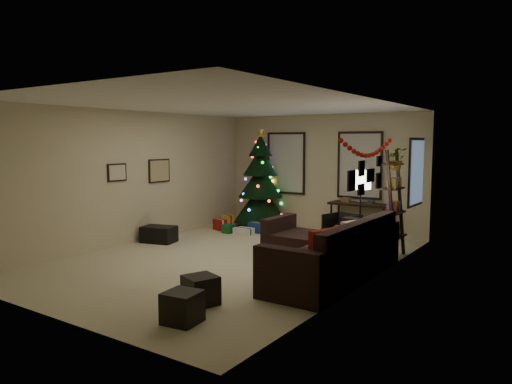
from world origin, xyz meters
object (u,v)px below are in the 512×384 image
christmas_tree (260,185)px  desk (360,207)px  sofa (328,254)px  bookshelf (394,205)px  desk_chair (342,227)px

christmas_tree → desk: (2.51, 0.18, -0.36)m
sofa → bookshelf: size_ratio=1.55×
christmas_tree → sofa: bearing=-42.2°
bookshelf → christmas_tree: bearing=161.5°
christmas_tree → desk: size_ratio=1.80×
christmas_tree → sofa: size_ratio=0.82×
sofa → bookshelf: bookshelf is taller
sofa → desk_chair: sofa is taller
sofa → desk: size_ratio=2.20×
desk → desk_chair: size_ratio=2.35×
bookshelf → sofa: bearing=-106.2°
christmas_tree → desk_chair: size_ratio=4.22×
sofa → bookshelf: 1.87m
christmas_tree → bookshelf: 3.93m
desk_chair → bookshelf: (1.35, -0.78, 0.65)m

